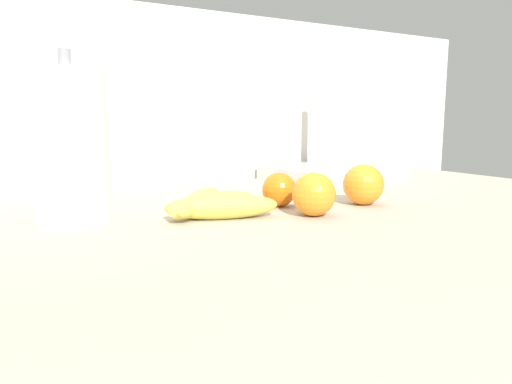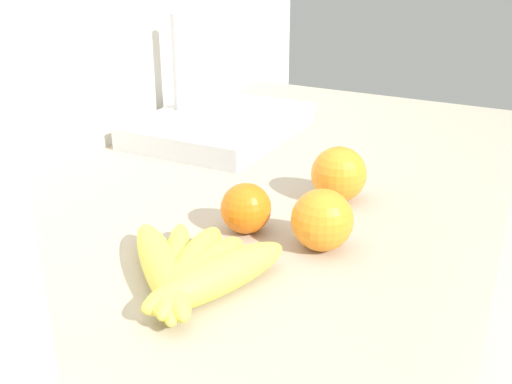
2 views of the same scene
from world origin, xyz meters
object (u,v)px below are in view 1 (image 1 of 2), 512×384
object	(u,v)px
orange_front	(279,190)
orange_back_left	(314,194)
paper_towel_roll	(70,147)
sink_basin	(333,171)
orange_far_right	(363,185)
banana_bunch	(212,204)

from	to	relation	value
orange_front	orange_back_left	world-z (taller)	orange_back_left
orange_front	orange_back_left	distance (m)	0.10
paper_towel_roll	sink_basin	xyz separation A→B (m)	(0.71, 0.18, -0.10)
orange_back_left	sink_basin	xyz separation A→B (m)	(0.34, 0.34, -0.02)
orange_front	sink_basin	world-z (taller)	sink_basin
orange_far_right	orange_back_left	xyz separation A→B (m)	(-0.15, -0.03, -0.00)
banana_bunch	orange_far_right	distance (m)	0.31
banana_bunch	sink_basin	xyz separation A→B (m)	(0.49, 0.25, 0.00)
banana_bunch	orange_front	xyz separation A→B (m)	(0.15, 0.01, 0.01)
sink_basin	banana_bunch	bearing A→B (deg)	-152.91
orange_front	orange_back_left	xyz separation A→B (m)	(0.00, -0.10, 0.01)
orange_far_right	paper_towel_roll	bearing A→B (deg)	166.01
paper_towel_roll	sink_basin	distance (m)	0.74
orange_far_right	orange_back_left	bearing A→B (deg)	-167.17
orange_back_left	orange_far_right	bearing A→B (deg)	12.83
banana_bunch	paper_towel_roll	distance (m)	0.25
orange_front	orange_back_left	bearing A→B (deg)	-89.10
banana_bunch	orange_back_left	xyz separation A→B (m)	(0.15, -0.09, 0.02)
orange_far_right	paper_towel_roll	xyz separation A→B (m)	(-0.52, 0.13, 0.08)
banana_bunch	paper_towel_roll	world-z (taller)	paper_towel_roll
banana_bunch	paper_towel_roll	xyz separation A→B (m)	(-0.22, 0.07, 0.10)
orange_far_right	paper_towel_roll	world-z (taller)	paper_towel_roll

